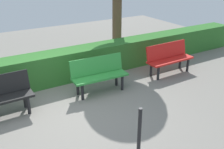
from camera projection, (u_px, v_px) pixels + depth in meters
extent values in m
plane|color=gray|center=(71.00, 115.00, 5.44)|extent=(16.00, 16.00, 0.00)
cube|color=red|center=(170.00, 60.00, 7.27)|extent=(1.44, 0.45, 0.05)
cube|color=red|center=(167.00, 50.00, 7.32)|extent=(1.44, 0.15, 0.42)
cylinder|color=black|center=(188.00, 65.00, 7.52)|extent=(0.07, 0.07, 0.39)
cylinder|color=black|center=(180.00, 62.00, 7.75)|extent=(0.07, 0.07, 0.39)
cylinder|color=black|center=(158.00, 73.00, 6.97)|extent=(0.07, 0.07, 0.39)
cylinder|color=black|center=(151.00, 70.00, 7.20)|extent=(0.07, 0.07, 0.39)
cube|color=#2D8C38|center=(100.00, 77.00, 6.21)|extent=(1.39, 0.49, 0.05)
cube|color=#2D8C38|center=(97.00, 65.00, 6.27)|extent=(1.37, 0.18, 0.42)
cylinder|color=black|center=(122.00, 83.00, 6.41)|extent=(0.07, 0.07, 0.39)
cylinder|color=black|center=(116.00, 78.00, 6.65)|extent=(0.07, 0.07, 0.39)
cylinder|color=black|center=(82.00, 92.00, 5.95)|extent=(0.07, 0.07, 0.39)
cylinder|color=black|center=(78.00, 87.00, 6.19)|extent=(0.07, 0.07, 0.39)
cylinder|color=black|center=(29.00, 105.00, 5.41)|extent=(0.07, 0.07, 0.39)
cylinder|color=black|center=(25.00, 99.00, 5.64)|extent=(0.07, 0.07, 0.39)
cube|color=#2D6B28|center=(78.00, 63.00, 7.10)|extent=(11.79, 0.63, 0.81)
cylinder|color=brown|center=(117.00, 8.00, 8.63)|extent=(0.32, 0.32, 3.05)
cylinder|color=black|center=(139.00, 136.00, 3.96)|extent=(0.06, 0.06, 1.00)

